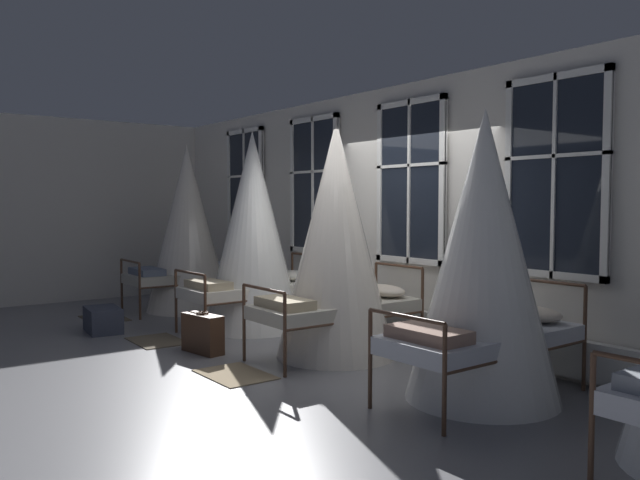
% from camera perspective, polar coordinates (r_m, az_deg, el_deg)
% --- Properties ---
extents(ground, '(21.69, 21.69, 0.00)m').
position_cam_1_polar(ground, '(7.25, 1.27, -10.26)').
color(ground, slate).
extents(back_wall_with_windows, '(11.84, 0.10, 3.14)m').
position_cam_1_polar(back_wall_with_windows, '(7.89, 8.48, 2.31)').
color(back_wall_with_windows, silver).
rests_on(back_wall_with_windows, ground).
extents(end_wall_left, '(0.10, 6.73, 3.14)m').
position_cam_1_polar(end_wall_left, '(11.78, -23.67, 2.39)').
color(end_wall_left, silver).
rests_on(end_wall_left, ground).
extents(window_bank, '(8.88, 0.10, 2.86)m').
position_cam_1_polar(window_bank, '(7.82, 7.84, -0.76)').
color(window_bank, black).
rests_on(window_bank, ground).
extents(cot_first, '(1.33, 1.93, 2.62)m').
position_cam_1_polar(cot_first, '(10.41, -11.56, 0.85)').
color(cot_first, '#4C3323').
rests_on(cot_first, ground).
extents(cot_second, '(1.33, 1.92, 2.66)m').
position_cam_1_polar(cot_second, '(8.70, -5.93, 0.55)').
color(cot_second, '#4C3323').
rests_on(cot_second, ground).
extents(cot_third, '(1.33, 1.92, 2.61)m').
position_cam_1_polar(cot_third, '(7.11, 1.43, -0.27)').
color(cot_third, '#4C3323').
rests_on(cot_third, ground).
extents(cot_fourth, '(1.33, 1.92, 2.51)m').
position_cam_1_polar(cot_fourth, '(5.71, 14.22, -1.73)').
color(cot_fourth, '#4C3323').
rests_on(cot_fourth, ground).
extents(rug_first, '(0.82, 0.59, 0.01)m').
position_cam_1_polar(rug_first, '(10.07, -18.46, -6.56)').
color(rug_first, brown).
rests_on(rug_first, ground).
extents(rug_second, '(0.82, 0.58, 0.01)m').
position_cam_1_polar(rug_second, '(8.28, -14.16, -8.61)').
color(rug_second, brown).
rests_on(rug_second, ground).
extents(rug_third, '(0.80, 0.56, 0.01)m').
position_cam_1_polar(rug_third, '(6.58, -7.48, -11.66)').
color(rug_third, '#8E7A5B').
rests_on(rug_third, ground).
extents(suitcase_dark, '(0.58, 0.29, 0.47)m').
position_cam_1_polar(suitcase_dark, '(7.52, -10.30, -8.09)').
color(suitcase_dark, '#472D1E').
rests_on(suitcase_dark, ground).
extents(travel_trunk, '(0.68, 0.47, 0.32)m').
position_cam_1_polar(travel_trunk, '(9.03, -18.58, -6.68)').
color(travel_trunk, '#2D3342').
rests_on(travel_trunk, ground).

